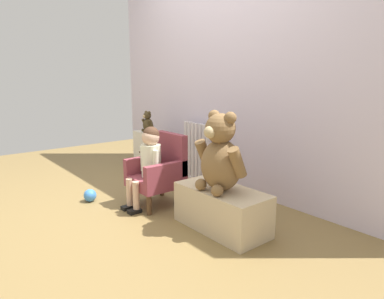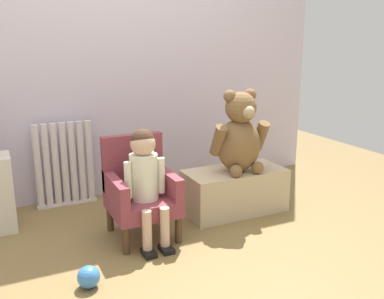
{
  "view_description": "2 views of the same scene",
  "coord_description": "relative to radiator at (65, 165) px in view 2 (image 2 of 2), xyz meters",
  "views": [
    {
      "loc": [
        2.46,
        -1.19,
        1.11
      ],
      "look_at": [
        0.4,
        0.47,
        0.55
      ],
      "focal_mm": 32.0,
      "sensor_mm": 36.0,
      "label": 1
    },
    {
      "loc": [
        -0.77,
        -2.01,
        1.21
      ],
      "look_at": [
        0.36,
        0.37,
        0.53
      ],
      "focal_mm": 40.0,
      "sensor_mm": 36.0,
      "label": 2
    }
  ],
  "objects": [
    {
      "name": "large_teddy_bear",
      "position": [
        1.08,
        -0.68,
        0.25
      ],
      "size": [
        0.42,
        0.29,
        0.57
      ],
      "color": "brown",
      "rests_on": "low_bench"
    },
    {
      "name": "ground_plane",
      "position": [
        0.32,
        -1.12,
        -0.31
      ],
      "size": [
        6.0,
        6.0,
        0.0
      ],
      "primitive_type": "plane",
      "color": "olive"
    },
    {
      "name": "child_figure",
      "position": [
        0.34,
        -0.82,
        0.14
      ],
      "size": [
        0.25,
        0.35,
        0.7
      ],
      "color": "silver",
      "rests_on": "ground_plane"
    },
    {
      "name": "child_armchair",
      "position": [
        0.34,
        -0.71,
        -0.02
      ],
      "size": [
        0.39,
        0.41,
        0.62
      ],
      "color": "brown",
      "rests_on": "ground_plane"
    },
    {
      "name": "back_wall",
      "position": [
        0.32,
        0.12,
        0.89
      ],
      "size": [
        3.8,
        0.05,
        2.4
      ],
      "primitive_type": "cube",
      "color": "silver",
      "rests_on": "ground_plane"
    },
    {
      "name": "low_bench",
      "position": [
        1.07,
        -0.65,
        -0.16
      ],
      "size": [
        0.72,
        0.35,
        0.31
      ],
      "primitive_type": "cube",
      "color": "tan",
      "rests_on": "ground_plane"
    },
    {
      "name": "radiator",
      "position": [
        0.0,
        0.0,
        0.0
      ],
      "size": [
        0.43,
        0.05,
        0.63
      ],
      "color": "silver",
      "rests_on": "ground_plane"
    },
    {
      "name": "toy_ball",
      "position": [
        -0.1,
        -1.18,
        -0.25
      ],
      "size": [
        0.11,
        0.11,
        0.11
      ],
      "primitive_type": "sphere",
      "color": "#3C7ECB",
      "rests_on": "ground_plane"
    }
  ]
}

